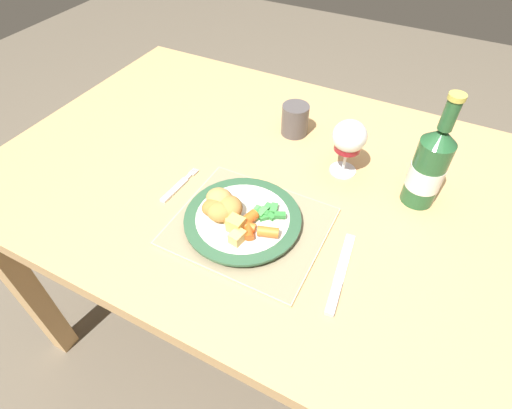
% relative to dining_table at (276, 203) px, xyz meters
% --- Properties ---
extents(ground_plane, '(6.00, 6.00, 0.00)m').
position_rel_dining_table_xyz_m(ground_plane, '(0.00, 0.00, -0.65)').
color(ground_plane, brown).
extents(dining_table, '(1.35, 0.88, 0.74)m').
position_rel_dining_table_xyz_m(dining_table, '(0.00, 0.00, 0.00)').
color(dining_table, tan).
rests_on(dining_table, ground).
extents(placemat, '(0.30, 0.26, 0.01)m').
position_rel_dining_table_xyz_m(placemat, '(0.01, -0.17, 0.09)').
color(placemat, '#CCB789').
rests_on(placemat, dining_table).
extents(dinner_plate, '(0.24, 0.24, 0.02)m').
position_rel_dining_table_xyz_m(dinner_plate, '(0.00, -0.17, 0.11)').
color(dinner_plate, silver).
rests_on(dinner_plate, placemat).
extents(breaded_croquettes, '(0.10, 0.09, 0.04)m').
position_rel_dining_table_xyz_m(breaded_croquettes, '(-0.04, -0.18, 0.13)').
color(breaded_croquettes, tan).
rests_on(breaded_croquettes, dinner_plate).
extents(green_beans_pile, '(0.07, 0.06, 0.01)m').
position_rel_dining_table_xyz_m(green_beans_pile, '(0.04, -0.14, 0.12)').
color(green_beans_pile, '#4CA84C').
rests_on(green_beans_pile, dinner_plate).
extents(glazed_carrots, '(0.10, 0.07, 0.02)m').
position_rel_dining_table_xyz_m(glazed_carrots, '(0.03, -0.19, 0.12)').
color(glazed_carrots, orange).
rests_on(glazed_carrots, dinner_plate).
extents(fork, '(0.02, 0.13, 0.01)m').
position_rel_dining_table_xyz_m(fork, '(-0.19, -0.14, 0.09)').
color(fork, silver).
rests_on(fork, dining_table).
extents(table_knife, '(0.04, 0.19, 0.01)m').
position_rel_dining_table_xyz_m(table_knife, '(0.22, -0.21, 0.09)').
color(table_knife, silver).
rests_on(table_knife, dining_table).
extents(wine_glass, '(0.08, 0.08, 0.14)m').
position_rel_dining_table_xyz_m(wine_glass, '(0.13, 0.09, 0.18)').
color(wine_glass, silver).
rests_on(wine_glass, dining_table).
extents(bottle, '(0.07, 0.07, 0.26)m').
position_rel_dining_table_xyz_m(bottle, '(0.30, 0.07, 0.18)').
color(bottle, '#23562D').
rests_on(bottle, dining_table).
extents(roast_potatoes, '(0.07, 0.07, 0.03)m').
position_rel_dining_table_xyz_m(roast_potatoes, '(0.01, -0.21, 0.13)').
color(roast_potatoes, '#DBB256').
rests_on(roast_potatoes, dinner_plate).
extents(drinking_cup, '(0.07, 0.07, 0.08)m').
position_rel_dining_table_xyz_m(drinking_cup, '(-0.04, 0.18, 0.13)').
color(drinking_cup, '#4C4747').
rests_on(drinking_cup, dining_table).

